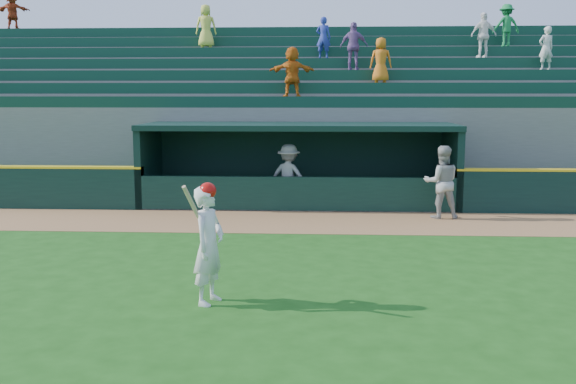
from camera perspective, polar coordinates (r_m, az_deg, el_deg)
name	(u,v)px	position (r m, az deg, el deg)	size (l,w,h in m)	color
ground	(284,273)	(12.17, -0.40, -7.20)	(120.00, 120.00, 0.00)	#1A4E13
warning_track	(295,222)	(16.93, 0.59, -2.66)	(40.00, 3.00, 0.01)	#99693D
dugout_player_front	(442,182)	(17.79, 13.49, 0.86)	(0.96, 0.75, 1.97)	#A2A19C
dugout_player_inside	(289,176)	(18.93, 0.07, 1.42)	(1.22, 0.70, 1.89)	gray
dugout	(299,159)	(19.80, 0.97, 2.94)	(9.40, 2.80, 2.46)	#63635F
stands	(303,120)	(24.28, 1.38, 6.45)	(34.50, 6.30, 7.41)	slate
batter_at_plate	(209,243)	(10.30, -7.07, -4.56)	(0.64, 0.85, 1.98)	silver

